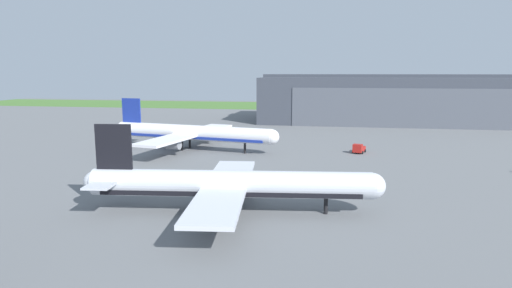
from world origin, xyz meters
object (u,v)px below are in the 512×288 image
(ops_van, at_px, (359,149))
(airliner_near_right, at_px, (230,185))
(maintenance_hangar, at_px, (403,99))
(airliner_far_right, at_px, (191,133))

(ops_van, bearing_deg, airliner_near_right, -112.85)
(ops_van, bearing_deg, maintenance_hangar, 73.58)
(airliner_far_right, distance_m, ops_van, 41.58)
(maintenance_hangar, xyz_separation_m, airliner_far_right, (-62.30, -73.38, -4.58))
(maintenance_hangar, relative_size, airliner_far_right, 2.43)
(airliner_near_right, xyz_separation_m, ops_van, (20.49, 48.62, -2.84))
(maintenance_hangar, relative_size, ops_van, 22.26)
(maintenance_hangar, distance_m, airliner_far_right, 96.37)
(airliner_near_right, bearing_deg, airliner_far_right, 114.35)
(maintenance_hangar, relative_size, airliner_near_right, 2.62)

